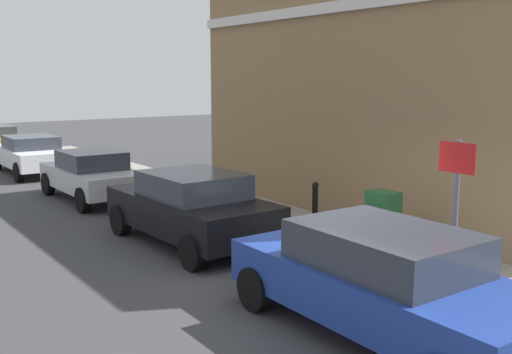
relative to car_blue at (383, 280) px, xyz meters
name	(u,v)px	position (x,y,z in m)	size (l,w,h in m)	color
ground	(319,290)	(0.48, 1.72, -0.76)	(80.00, 80.00, 0.00)	#38383A
sidewalk	(221,205)	(2.51, 7.72, -0.69)	(2.34, 30.00, 0.15)	gray
corner_building	(424,67)	(6.84, 4.89, 2.82)	(6.43, 10.33, 7.16)	olive
car_blue	(383,280)	(0.00, 0.00, 0.00)	(1.98, 4.43, 1.45)	navy
car_black	(191,207)	(0.20, 5.23, 0.00)	(2.02, 4.09, 1.47)	black
car_silver	(92,174)	(0.18, 10.65, -0.06)	(1.79, 3.92, 1.35)	#B7B7BC
car_white	(31,154)	(0.12, 16.28, -0.06)	(1.91, 4.23, 1.33)	silver
utility_cabinet	(382,225)	(2.42, 2.17, -0.08)	(0.46, 0.61, 1.15)	#1E4C28
bollard_near_cabinet	(315,205)	(2.52, 4.12, -0.06)	(0.14, 0.14, 1.04)	black
bollard_far_kerb	(235,198)	(1.59, 5.71, -0.06)	(0.14, 0.14, 1.04)	black
street_sign	(456,195)	(1.64, 0.13, 0.90)	(0.08, 0.60, 2.30)	#59595B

